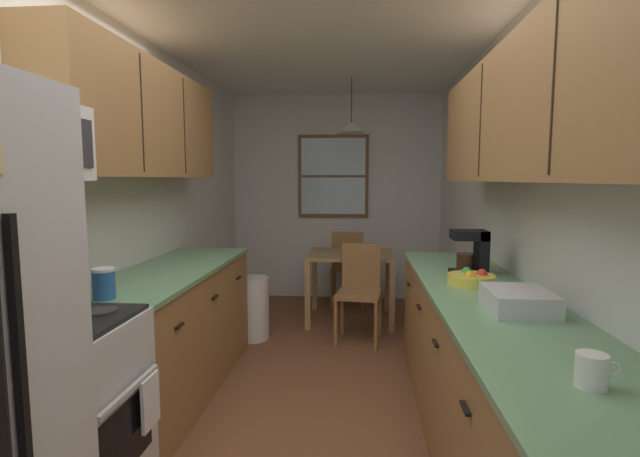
{
  "coord_description": "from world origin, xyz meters",
  "views": [
    {
      "loc": [
        0.31,
        -2.22,
        1.51
      ],
      "look_at": [
        -0.01,
        1.48,
        1.12
      ],
      "focal_mm": 25.95,
      "sensor_mm": 36.0,
      "label": 1
    }
  ],
  "objects_px": {
    "microwave_over_range": "(11,140)",
    "fruit_bowl": "(471,279)",
    "dining_table": "(350,264)",
    "trash_bin": "(252,308)",
    "dining_chair_far": "(348,264)",
    "storage_canister": "(104,283)",
    "coffee_maker": "(473,251)",
    "dining_chair_near": "(360,287)",
    "mug_by_coffeemaker": "(592,370)",
    "stove_range": "(55,422)",
    "dish_rack": "(518,301)",
    "table_serving_bowl": "(350,251)"
  },
  "relations": [
    {
      "from": "fruit_bowl",
      "to": "coffee_maker",
      "type": "bearing_deg",
      "value": 75.6
    },
    {
      "from": "microwave_over_range",
      "to": "fruit_bowl",
      "type": "height_order",
      "value": "microwave_over_range"
    },
    {
      "from": "dining_chair_far",
      "to": "dining_chair_near",
      "type": "bearing_deg",
      "value": -83.23
    },
    {
      "from": "stove_range",
      "to": "dining_table",
      "type": "xyz_separation_m",
      "value": [
        1.21,
        3.07,
        0.14
      ]
    },
    {
      "from": "fruit_bowl",
      "to": "microwave_over_range",
      "type": "bearing_deg",
      "value": -155.95
    },
    {
      "from": "dining_table",
      "to": "dining_chair_near",
      "type": "bearing_deg",
      "value": -80.34
    },
    {
      "from": "mug_by_coffeemaker",
      "to": "table_serving_bowl",
      "type": "bearing_deg",
      "value": 102.96
    },
    {
      "from": "dining_chair_near",
      "to": "dining_chair_far",
      "type": "bearing_deg",
      "value": 96.77
    },
    {
      "from": "storage_canister",
      "to": "coffee_maker",
      "type": "xyz_separation_m",
      "value": [
        2.04,
        0.8,
        0.07
      ]
    },
    {
      "from": "coffee_maker",
      "to": "dish_rack",
      "type": "relative_size",
      "value": 0.84
    },
    {
      "from": "dish_rack",
      "to": "dining_chair_near",
      "type": "bearing_deg",
      "value": 109.28
    },
    {
      "from": "dining_chair_near",
      "to": "fruit_bowl",
      "type": "bearing_deg",
      "value": -67.49
    },
    {
      "from": "microwave_over_range",
      "to": "fruit_bowl",
      "type": "relative_size",
      "value": 2.13
    },
    {
      "from": "stove_range",
      "to": "trash_bin",
      "type": "xyz_separation_m",
      "value": [
        0.29,
        2.41,
        -0.18
      ]
    },
    {
      "from": "microwave_over_range",
      "to": "dining_chair_far",
      "type": "distance_m",
      "value": 4.05
    },
    {
      "from": "fruit_bowl",
      "to": "dining_chair_near",
      "type": "bearing_deg",
      "value": 112.51
    },
    {
      "from": "microwave_over_range",
      "to": "storage_canister",
      "type": "height_order",
      "value": "microwave_over_range"
    },
    {
      "from": "dining_table",
      "to": "trash_bin",
      "type": "distance_m",
      "value": 1.17
    },
    {
      "from": "stove_range",
      "to": "dining_chair_far",
      "type": "height_order",
      "value": "stove_range"
    },
    {
      "from": "stove_range",
      "to": "dining_chair_near",
      "type": "relative_size",
      "value": 1.22
    },
    {
      "from": "dish_rack",
      "to": "table_serving_bowl",
      "type": "distance_m",
      "value": 2.74
    },
    {
      "from": "stove_range",
      "to": "coffee_maker",
      "type": "height_order",
      "value": "coffee_maker"
    },
    {
      "from": "stove_range",
      "to": "storage_canister",
      "type": "distance_m",
      "value": 0.67
    },
    {
      "from": "stove_range",
      "to": "dish_rack",
      "type": "bearing_deg",
      "value": 10.69
    },
    {
      "from": "mug_by_coffeemaker",
      "to": "dish_rack",
      "type": "distance_m",
      "value": 0.8
    },
    {
      "from": "dish_rack",
      "to": "fruit_bowl",
      "type": "bearing_deg",
      "value": 99.23
    },
    {
      "from": "mug_by_coffeemaker",
      "to": "dish_rack",
      "type": "height_order",
      "value": "mug_by_coffeemaker"
    },
    {
      "from": "dining_chair_far",
      "to": "mug_by_coffeemaker",
      "type": "bearing_deg",
      "value": -78.58
    },
    {
      "from": "storage_canister",
      "to": "dining_chair_far",
      "type": "bearing_deg",
      "value": 70.0
    },
    {
      "from": "coffee_maker",
      "to": "mug_by_coffeemaker",
      "type": "xyz_separation_m",
      "value": [
        -0.04,
        -1.64,
        -0.1
      ]
    },
    {
      "from": "storage_canister",
      "to": "coffee_maker",
      "type": "distance_m",
      "value": 2.19
    },
    {
      "from": "trash_bin",
      "to": "dining_table",
      "type": "bearing_deg",
      "value": 35.8
    },
    {
      "from": "dining_table",
      "to": "table_serving_bowl",
      "type": "height_order",
      "value": "table_serving_bowl"
    },
    {
      "from": "dining_chair_far",
      "to": "trash_bin",
      "type": "bearing_deg",
      "value": -125.04
    },
    {
      "from": "trash_bin",
      "to": "storage_canister",
      "type": "xyz_separation_m",
      "value": [
        -0.3,
        -1.98,
        0.69
      ]
    },
    {
      "from": "dish_rack",
      "to": "mug_by_coffeemaker",
      "type": "bearing_deg",
      "value": -93.69
    },
    {
      "from": "storage_canister",
      "to": "coffee_maker",
      "type": "height_order",
      "value": "coffee_maker"
    },
    {
      "from": "microwave_over_range",
      "to": "coffee_maker",
      "type": "height_order",
      "value": "microwave_over_range"
    },
    {
      "from": "mug_by_coffeemaker",
      "to": "coffee_maker",
      "type": "bearing_deg",
      "value": 88.5
    },
    {
      "from": "dining_chair_far",
      "to": "trash_bin",
      "type": "relative_size",
      "value": 1.53
    },
    {
      "from": "dining_chair_far",
      "to": "table_serving_bowl",
      "type": "relative_size",
      "value": 5.39
    },
    {
      "from": "dining_chair_far",
      "to": "fruit_bowl",
      "type": "height_order",
      "value": "fruit_bowl"
    },
    {
      "from": "dining_chair_near",
      "to": "microwave_over_range",
      "type": "bearing_deg",
      "value": -119.75
    },
    {
      "from": "coffee_maker",
      "to": "mug_by_coffeemaker",
      "type": "height_order",
      "value": "coffee_maker"
    },
    {
      "from": "dining_chair_near",
      "to": "dish_rack",
      "type": "xyz_separation_m",
      "value": [
        0.73,
        -2.1,
        0.45
      ]
    },
    {
      "from": "dining_chair_near",
      "to": "fruit_bowl",
      "type": "relative_size",
      "value": 3.33
    },
    {
      "from": "coffee_maker",
      "to": "mug_by_coffeemaker",
      "type": "distance_m",
      "value": 1.65
    },
    {
      "from": "dining_table",
      "to": "storage_canister",
      "type": "bearing_deg",
      "value": -114.69
    },
    {
      "from": "dining_chair_far",
      "to": "mug_by_coffeemaker",
      "type": "relative_size",
      "value": 7.09
    },
    {
      "from": "dining_table",
      "to": "dining_chair_far",
      "type": "height_order",
      "value": "dining_chair_far"
    }
  ]
}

